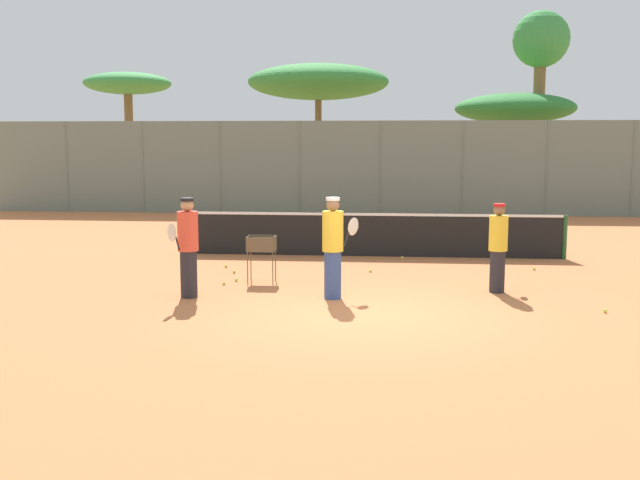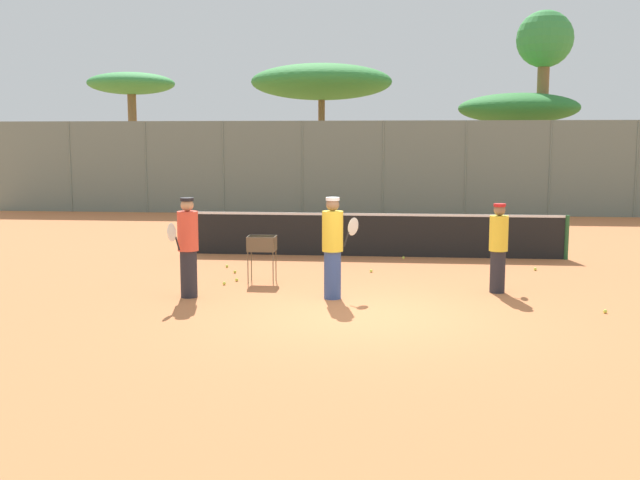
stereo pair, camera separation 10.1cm
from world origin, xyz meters
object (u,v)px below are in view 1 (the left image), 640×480
Objects in this scene: tennis_net at (373,234)px; player_red_cap at (188,246)px; ball_cart at (262,248)px; player_yellow_shirt at (498,246)px; player_white_outfit at (333,246)px.

tennis_net is 5.10× the size of player_red_cap.
player_red_cap is 1.94× the size of ball_cart.
player_red_cap reaches higher than player_yellow_shirt.
player_white_outfit is (-0.60, -5.01, 0.40)m from tennis_net.
ball_cart is at bearing 105.59° from player_yellow_shirt.
player_red_cap reaches higher than ball_cart.
tennis_net is 4.83m from player_yellow_shirt.
ball_cart is at bearing 159.55° from player_red_cap.
tennis_net is 5.05× the size of player_white_outfit.
ball_cart is (-2.16, -3.60, 0.15)m from tennis_net.
player_white_outfit is 2.64m from player_red_cap.
player_white_outfit is 2.12m from ball_cart.
tennis_net is at bearing 31.50° from player_white_outfit.
player_white_outfit reaches higher than tennis_net.
ball_cart is at bearing -120.95° from tennis_net.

